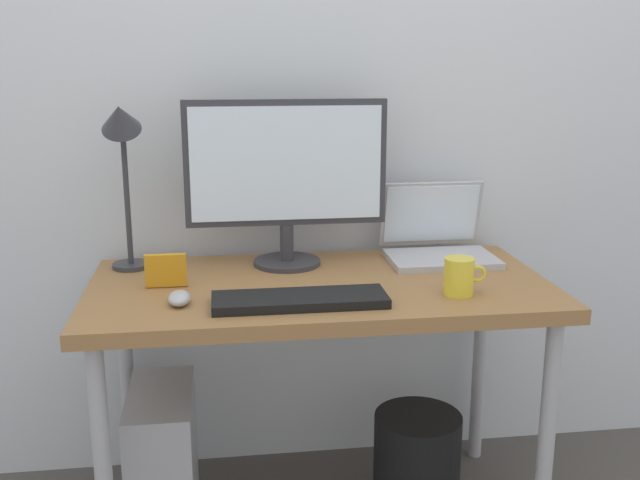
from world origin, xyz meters
name	(u,v)px	position (x,y,z in m)	size (l,w,h in m)	color
back_wall	(303,67)	(0.00, 0.38, 1.30)	(4.40, 0.04, 2.60)	silver
desk	(320,307)	(0.00, 0.00, 0.66)	(1.26, 0.64, 0.73)	olive
monitor	(286,172)	(-0.07, 0.19, 1.01)	(0.59, 0.20, 0.49)	#333338
laptop	(437,239)	(0.39, 0.20, 0.78)	(0.32, 0.27, 0.23)	#B2B2B7
desk_lamp	(122,146)	(-0.53, 0.19, 1.09)	(0.11, 0.16, 0.51)	#333338
keyboard	(300,300)	(-0.08, -0.18, 0.74)	(0.44, 0.14, 0.02)	black
mouse	(179,298)	(-0.38, -0.14, 0.74)	(0.06, 0.09, 0.03)	#B2B2B7
coffee_mug	(459,276)	(0.35, -0.16, 0.78)	(0.11, 0.08, 0.10)	yellow
photo_frame	(166,270)	(-0.42, 0.01, 0.77)	(0.11, 0.02, 0.09)	orange
computer_tower	(163,461)	(-0.45, 0.01, 0.21)	(0.18, 0.36, 0.42)	#B2B2B7
wastebasket	(417,462)	(0.29, 0.00, 0.15)	(0.26, 0.26, 0.30)	black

